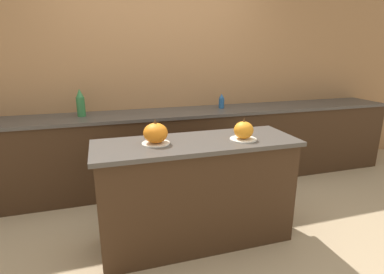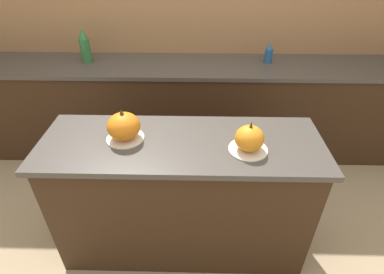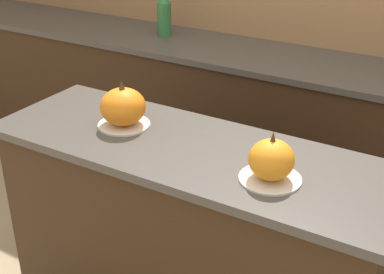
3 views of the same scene
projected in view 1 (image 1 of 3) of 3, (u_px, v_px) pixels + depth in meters
The scene contains 8 objects.
ground_plane at pixel (196, 239), 2.64m from camera, with size 12.00×12.00×0.00m, color tan.
wall_back at pixel (159, 80), 3.69m from camera, with size 8.00×0.06×2.50m.
kitchen_island at pixel (197, 192), 2.51m from camera, with size 1.64×0.57×0.90m.
back_counter at pixel (167, 149), 3.60m from camera, with size 6.00×0.60×0.91m.
pumpkin_cake_left at pixel (156, 134), 2.30m from camera, with size 0.22×0.22×0.20m.
pumpkin_cake_right at pixel (244, 131), 2.41m from camera, with size 0.22×0.22×0.18m.
bottle_tall at pixel (81, 103), 3.22m from camera, with size 0.09×0.09×0.30m.
bottle_short at pixel (221, 101), 3.71m from camera, with size 0.07×0.07×0.18m.
Camera 1 is at (-0.70, -2.18, 1.59)m, focal length 28.00 mm.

